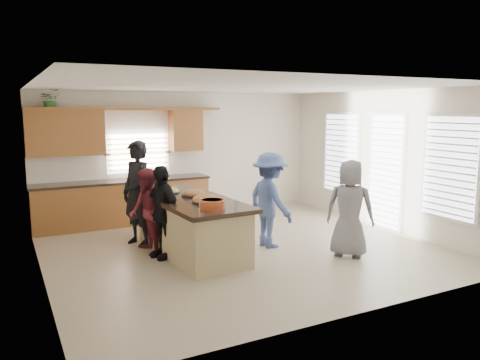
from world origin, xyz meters
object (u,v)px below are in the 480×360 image
woman_left_front (162,212)px  woman_right_back (270,200)px  island (191,227)px  woman_left_mid (147,212)px  woman_right_front (350,208)px  salad_bowl (212,204)px  woman_left_back (137,193)px

woman_left_front → woman_right_back: bearing=66.9°
woman_right_back → island: bearing=73.3°
island → woman_left_mid: 0.78m
woman_right_front → island: bearing=18.0°
salad_bowl → woman_left_front: 1.08m
woman_left_mid → salad_bowl: bearing=26.9°
woman_left_back → woman_left_mid: size_ratio=1.29×
salad_bowl → woman_right_front: 2.34m
salad_bowl → woman_right_front: woman_right_front is taller
woman_left_mid → woman_right_front: (2.93, -1.66, 0.08)m
island → woman_left_back: bearing=123.6°
island → woman_right_front: size_ratio=1.70×
woman_left_back → woman_left_mid: bearing=-23.9°
island → woman_left_mid: (-0.66, 0.30, 0.27)m
woman_right_back → woman_right_front: size_ratio=1.04×
salad_bowl → island: bearing=88.7°
woman_left_mid → woman_right_front: woman_right_front is taller
salad_bowl → woman_left_back: size_ratio=0.21×
woman_right_back → woman_left_front: bearing=77.0°
island → woman_right_back: size_ratio=1.64×
woman_left_front → island: bearing=77.2°
woman_left_front → woman_right_front: (2.78, -1.34, 0.04)m
island → woman_left_back: 1.21m
woman_left_back → salad_bowl: bearing=-4.4°
woman_left_front → woman_right_front: bearing=49.0°
woman_right_back → woman_right_front: 1.40m
woman_right_front → woman_right_back: bearing=-1.7°
woman_left_mid → woman_left_front: 0.36m
woman_left_back → woman_left_mid: woman_left_back is taller
salad_bowl → woman_left_front: size_ratio=0.26×
woman_right_front → woman_left_mid: bearing=19.5°
salad_bowl → woman_left_back: 1.95m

